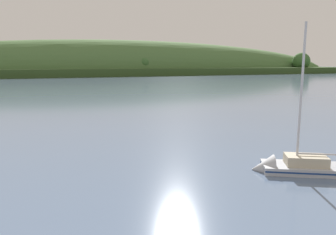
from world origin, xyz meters
The scene contains 2 objects.
far_shoreline_hill centered at (41.24, 253.87, 0.26)m, with size 517.09×104.66×53.64m.
sailboat_midwater_white centered at (8.43, 20.38, 0.27)m, with size 8.62×6.18×13.59m.
Camera 1 is at (-10.25, -0.90, 9.11)m, focal length 34.55 mm.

